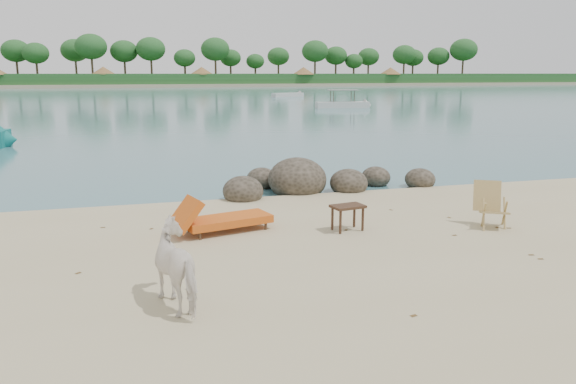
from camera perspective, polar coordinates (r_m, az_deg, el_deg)
name	(u,v)px	position (r m, az deg, el deg)	size (l,w,h in m)	color
water	(149,93)	(98.35, -13.93, 9.75)	(400.00, 400.00, 0.00)	#386470
far_shore	(139,84)	(178.30, -14.88, 10.56)	(420.00, 90.00, 1.40)	tan
far_scenery	(141,73)	(144.98, -14.67, 11.57)	(420.00, 18.00, 9.50)	#1E4C1E
boulders	(310,182)	(15.94, 2.22, 1.01)	(6.37, 2.83, 1.23)	#2D271E
cow	(182,267)	(8.08, -10.72, -7.52)	(0.64, 1.39, 1.18)	white
side_table	(347,219)	(11.78, 6.06, -2.78)	(0.67, 0.43, 0.54)	#332114
lounge_chair	(227,217)	(11.73, -6.18, -2.50)	(2.26, 0.79, 0.68)	#CE5C18
deck_chair	(495,207)	(12.65, 20.26, -1.44)	(0.62, 0.68, 0.97)	tan
boat_mid	(343,93)	(55.14, 5.56, 10.02)	(5.78, 1.30, 2.82)	beige
boat_far	(288,94)	(80.95, -0.03, 9.91)	(5.44, 1.22, 0.63)	beige
dead_leaves	(370,246)	(10.92, 8.28, -5.49)	(8.73, 7.50, 0.00)	brown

